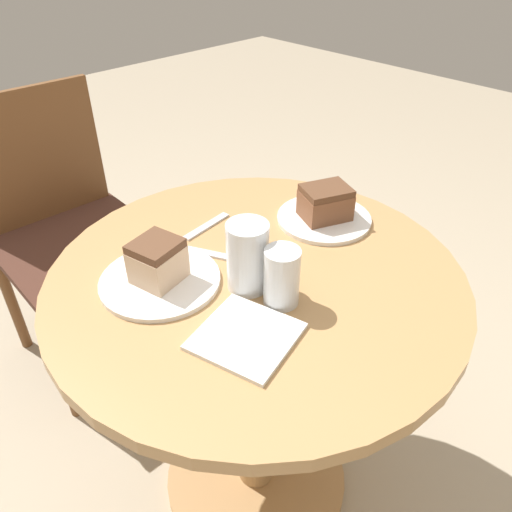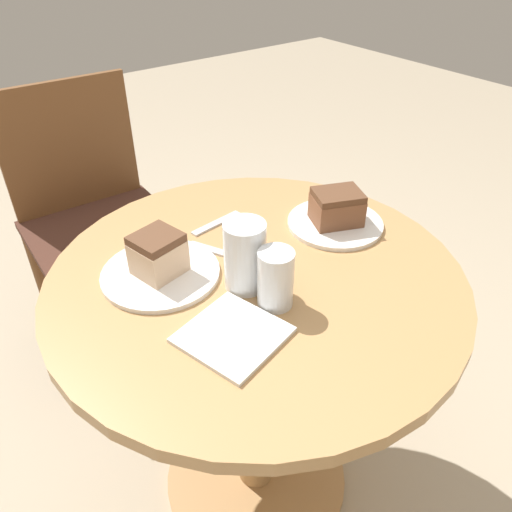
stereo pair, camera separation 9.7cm
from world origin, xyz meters
The scene contains 12 objects.
ground_plane centered at (0.00, 0.00, 0.00)m, with size 8.00×8.00×0.00m, color tan.
table centered at (0.00, 0.00, 0.53)m, with size 0.84×0.84×0.74m.
chair centered at (-0.04, 0.83, 0.48)m, with size 0.47×0.47×0.90m.
plate_near centered at (-0.16, 0.11, 0.74)m, with size 0.23×0.23×0.01m.
plate_far centered at (0.25, 0.03, 0.74)m, with size 0.22×0.22×0.01m.
cake_slice_near centered at (-0.16, 0.11, 0.79)m, with size 0.10×0.10×0.08m.
cake_slice_far centered at (0.25, 0.03, 0.79)m, with size 0.13×0.12×0.08m.
glass_lemonade centered at (-0.04, -0.02, 0.80)m, with size 0.08×0.08×0.14m.
glass_water centered at (-0.03, -0.10, 0.79)m, with size 0.07×0.07×0.11m.
napkin_stack centered at (-0.14, -0.12, 0.74)m, with size 0.19×0.19×0.01m.
fork centered at (-0.01, 0.08, 0.74)m, with size 0.10×0.17×0.00m.
spoon centered at (0.04, 0.20, 0.74)m, with size 0.14×0.04×0.00m.
Camera 2 is at (-0.48, -0.63, 1.35)m, focal length 35.00 mm.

